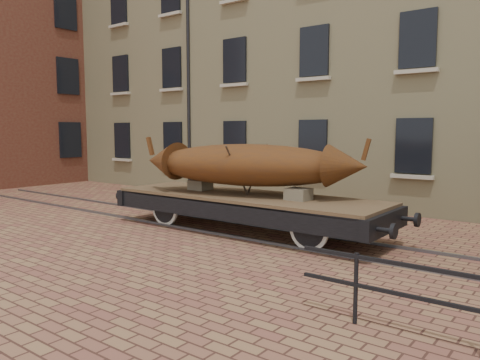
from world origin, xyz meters
The scene contains 4 objects.
ground centered at (0.00, 0.00, 0.00)m, with size 90.00×90.00×0.00m, color brown.
rail_track centered at (0.00, 0.00, 0.03)m, with size 30.00×1.52×0.06m.
flatcar_wagon centered at (-1.75, 0.00, 0.80)m, with size 8.46×2.29×1.28m.
iron_boat centered at (-1.69, 0.00, 1.78)m, with size 6.16×2.94×1.50m.
Camera 1 is at (5.53, -9.71, 2.65)m, focal length 35.00 mm.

